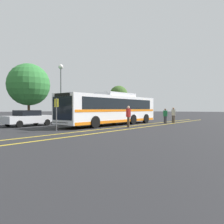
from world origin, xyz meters
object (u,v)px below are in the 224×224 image
Objects in this scene: parked_car_1 at (28,118)px; pedestrian_2 at (128,115)px; parked_car_3 at (116,115)px; parked_car_4 at (133,115)px; transit_bus at (112,108)px; tree_2 at (119,95)px; street_lamp at (61,78)px; parked_car_2 at (79,116)px; tree_1 at (29,85)px; bus_stop_sign at (56,111)px; pedestrian_1 at (173,114)px; pedestrian_0 at (165,115)px.

pedestrian_2 is at bearing 28.23° from parked_car_1.
parked_car_3 is 5.07m from parked_car_4.
tree_2 is at bearing -55.38° from transit_bus.
parked_car_1 is at bearing -169.22° from tree_2.
parked_car_3 is 2.43× the size of pedestrian_2.
parked_car_1 is at bearing -156.85° from street_lamp.
transit_bus is 2.67× the size of parked_car_2.
parked_car_1 is 6.68m from tree_1.
bus_stop_sign is 12.46m from tree_1.
pedestrian_1 is (-5.54, -8.91, 0.30)m from parked_car_4.
pedestrian_0 is (4.52, -8.59, 0.14)m from parked_car_2.
pedestrian_2 is at bearing -82.72° from tree_1.
pedestrian_0 is (5.10, -3.26, -0.70)m from transit_bus.
parked_car_1 is 9.21m from pedestrian_2.
tree_2 reaches higher than parked_car_4.
parked_car_2 is 9.70m from pedestrian_0.
parked_car_4 is 0.61× the size of street_lamp.
parked_car_2 is at bearing 13.40° from pedestrian_2.
transit_bus is 2.83× the size of parked_car_3.
parked_car_4 is 2.62× the size of pedestrian_0.
pedestrian_1 reaches higher than parked_car_4.
tree_2 is at bearing -63.57° from bus_stop_sign.
street_lamp is at bearing -96.37° from parked_car_4.
parked_car_3 is 7.81m from tree_2.
street_lamp is (-7.14, 2.77, 4.45)m from parked_car_3.
bus_stop_sign reaches higher than parked_car_1.
parked_car_3 is at bearing 135.91° from pedestrian_0.
tree_1 is (-9.43, 13.54, 3.39)m from pedestrian_1.
transit_bus is 7.78× the size of pedestrian_0.
parked_car_3 is at bearing -54.65° from transit_bus.
street_lamp is 1.25× the size of tree_2.
pedestrian_1 is (6.43, -3.62, -0.62)m from transit_bus.
parked_car_2 is 1.06× the size of parked_car_3.
street_lamp reaches higher than pedestrian_1.
pedestrian_0 is 0.29× the size of tree_2.
transit_bus is 2.96× the size of parked_car_4.
parked_car_3 reaches higher than parked_car_4.
bus_stop_sign is 12.16m from street_lamp.
parked_car_4 is 20.71m from bus_stop_sign.
tree_2 is at bearing 4.96° from street_lamp.
pedestrian_0 is 1.38m from pedestrian_1.
parked_car_2 is at bearing 5.25° from pedestrian_1.
transit_bus is at bearing -145.88° from tree_2.
pedestrian_2 is (-8.29, -7.67, 0.28)m from parked_car_3.
parked_car_2 is 10.69m from pedestrian_1.
pedestrian_0 is 0.24× the size of tree_1.
parked_car_4 is at bearing 88.95° from parked_car_1.
parked_car_3 is 11.30m from pedestrian_2.
parked_car_2 is 6.36m from parked_car_3.
pedestrian_2 reaches higher than pedestrian_0.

